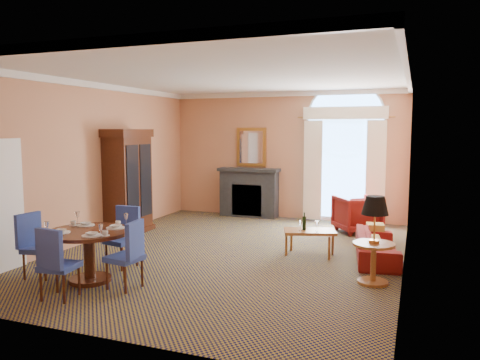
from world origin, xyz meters
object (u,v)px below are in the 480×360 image
at_px(dining_table, 89,244).
at_px(sofa, 377,246).
at_px(armoire, 128,183).
at_px(armchair, 357,214).
at_px(coffee_table, 309,232).
at_px(side_table, 374,229).

distance_m(dining_table, sofa, 4.77).
xyz_separation_m(armoire, dining_table, (1.35, -3.02, -0.52)).
height_order(armoire, sofa, armoire).
distance_m(dining_table, armchair, 5.89).
bearing_deg(armoire, dining_table, -65.82).
height_order(sofa, armchair, armchair).
bearing_deg(armchair, coffee_table, 42.07).
relative_size(armchair, side_table, 0.70).
relative_size(armoire, sofa, 1.32).
xyz_separation_m(sofa, coffee_table, (-1.16, -0.11, 0.18)).
bearing_deg(coffee_table, armchair, 57.96).
distance_m(dining_table, coffee_table, 3.79).
relative_size(armchair, coffee_table, 0.87).
height_order(dining_table, side_table, side_table).
xyz_separation_m(armoire, side_table, (5.32, -1.61, -0.27)).
relative_size(armoire, coffee_table, 2.21).
bearing_deg(armchair, armoire, -12.25).
height_order(armoire, dining_table, armoire).
xyz_separation_m(armchair, side_table, (0.64, -3.45, 0.42)).
bearing_deg(armchair, side_table, 66.78).
xyz_separation_m(armchair, coffee_table, (-0.57, -2.26, 0.02)).
xyz_separation_m(sofa, side_table, (0.05, -1.30, 0.57)).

